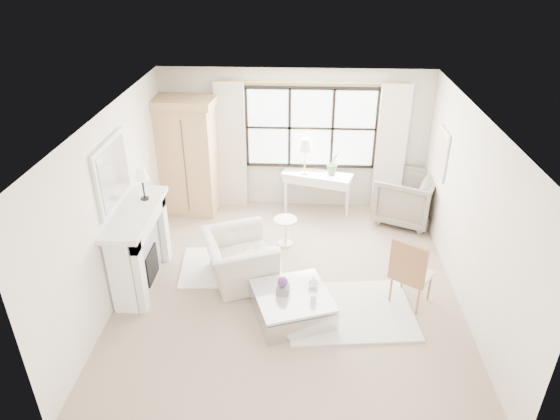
% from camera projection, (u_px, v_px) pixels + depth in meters
% --- Properties ---
extents(floor, '(5.50, 5.50, 0.00)m').
position_uv_depth(floor, '(289.00, 286.00, 7.66)').
color(floor, tan).
rests_on(floor, ground).
extents(ceiling, '(5.50, 5.50, 0.00)m').
position_uv_depth(ceiling, '(291.00, 116.00, 6.37)').
color(ceiling, white).
rests_on(ceiling, ground).
extents(wall_back, '(5.00, 0.00, 5.00)m').
position_uv_depth(wall_back, '(295.00, 140.00, 9.43)').
color(wall_back, beige).
rests_on(wall_back, ground).
extents(wall_front, '(5.00, 0.00, 5.00)m').
position_uv_depth(wall_front, '(280.00, 349.00, 4.60)').
color(wall_front, white).
rests_on(wall_front, ground).
extents(wall_left, '(0.00, 5.50, 5.50)m').
position_uv_depth(wall_left, '(115.00, 205.00, 7.12)').
color(wall_left, white).
rests_on(wall_left, ground).
extents(wall_right, '(0.00, 5.50, 5.50)m').
position_uv_depth(wall_right, '(470.00, 213.00, 6.90)').
color(wall_right, silver).
rests_on(wall_right, ground).
extents(window_pane, '(2.40, 0.02, 1.50)m').
position_uv_depth(window_pane, '(311.00, 128.00, 9.28)').
color(window_pane, white).
rests_on(window_pane, wall_back).
extents(window_frame, '(2.50, 0.04, 1.50)m').
position_uv_depth(window_frame, '(311.00, 128.00, 9.27)').
color(window_frame, black).
rests_on(window_frame, wall_back).
extents(curtain_rod, '(3.30, 0.04, 0.04)m').
position_uv_depth(curtain_rod, '(312.00, 82.00, 8.81)').
color(curtain_rod, gold).
rests_on(curtain_rod, wall_back).
extents(curtain_left, '(0.55, 0.10, 2.47)m').
position_uv_depth(curtain_left, '(231.00, 147.00, 9.45)').
color(curtain_left, beige).
rests_on(curtain_left, ground).
extents(curtain_right, '(0.55, 0.10, 2.47)m').
position_uv_depth(curtain_right, '(391.00, 150.00, 9.32)').
color(curtain_right, white).
rests_on(curtain_right, ground).
extents(fireplace, '(0.58, 1.66, 1.26)m').
position_uv_depth(fireplace, '(138.00, 246.00, 7.45)').
color(fireplace, white).
rests_on(fireplace, ground).
extents(mirror_frame, '(0.05, 1.15, 0.95)m').
position_uv_depth(mirror_frame, '(112.00, 173.00, 6.89)').
color(mirror_frame, silver).
rests_on(mirror_frame, wall_left).
extents(mirror_glass, '(0.02, 1.00, 0.80)m').
position_uv_depth(mirror_glass, '(114.00, 173.00, 6.89)').
color(mirror_glass, '#B9BEC4').
rests_on(mirror_glass, wall_left).
extents(art_frame, '(0.04, 0.62, 0.82)m').
position_uv_depth(art_frame, '(441.00, 154.00, 8.30)').
color(art_frame, white).
rests_on(art_frame, wall_right).
extents(art_canvas, '(0.01, 0.52, 0.72)m').
position_uv_depth(art_canvas, '(440.00, 153.00, 8.30)').
color(art_canvas, beige).
rests_on(art_canvas, wall_right).
extents(mantel_lamp, '(0.22, 0.22, 0.51)m').
position_uv_depth(mantel_lamp, '(141.00, 175.00, 7.28)').
color(mantel_lamp, black).
rests_on(mantel_lamp, fireplace).
extents(armoire, '(1.19, 0.81, 2.24)m').
position_uv_depth(armoire, '(188.00, 156.00, 9.28)').
color(armoire, tan).
rests_on(armoire, floor).
extents(console_table, '(1.37, 0.80, 0.80)m').
position_uv_depth(console_table, '(316.00, 193.00, 9.60)').
color(console_table, white).
rests_on(console_table, floor).
extents(console_lamp, '(0.28, 0.28, 0.69)m').
position_uv_depth(console_lamp, '(305.00, 146.00, 9.15)').
color(console_lamp, '#B4903E').
rests_on(console_lamp, console_table).
extents(orchid_plant, '(0.32, 0.31, 0.45)m').
position_uv_depth(orchid_plant, '(333.00, 163.00, 9.28)').
color(orchid_plant, '#54704A').
rests_on(orchid_plant, console_table).
extents(side_table, '(0.40, 0.40, 0.51)m').
position_uv_depth(side_table, '(285.00, 228.00, 8.55)').
color(side_table, silver).
rests_on(side_table, floor).
extents(rug_left, '(1.71, 1.28, 0.03)m').
position_uv_depth(rug_left, '(232.00, 266.00, 8.09)').
color(rug_left, white).
rests_on(rug_left, floor).
extents(rug_right, '(1.91, 1.51, 0.03)m').
position_uv_depth(rug_right, '(349.00, 311.00, 7.11)').
color(rug_right, white).
rests_on(rug_right, floor).
extents(club_armchair, '(1.33, 1.41, 0.74)m').
position_uv_depth(club_armchair, '(239.00, 259.00, 7.65)').
color(club_armchair, beige).
rests_on(club_armchair, floor).
extents(wingback_chair, '(1.35, 1.34, 0.94)m').
position_uv_depth(wingback_chair, '(406.00, 198.00, 9.25)').
color(wingback_chair, gray).
rests_on(wingback_chair, floor).
extents(french_chair, '(0.67, 0.67, 1.08)m').
position_uv_depth(french_chair, '(410.00, 285.00, 7.18)').
color(french_chair, '#A66F45').
rests_on(french_chair, floor).
extents(coffee_table, '(1.27, 1.27, 0.38)m').
position_uv_depth(coffee_table, '(292.00, 306.00, 6.96)').
color(coffee_table, silver).
rests_on(coffee_table, floor).
extents(planter_box, '(0.19, 0.19, 0.13)m').
position_uv_depth(planter_box, '(283.00, 290.00, 6.86)').
color(planter_box, slate).
rests_on(planter_box, coffee_table).
extents(planter_flowers, '(0.14, 0.14, 0.14)m').
position_uv_depth(planter_flowers, '(283.00, 282.00, 6.79)').
color(planter_flowers, '#61317B').
rests_on(planter_flowers, planter_box).
extents(pillar_candle, '(0.08, 0.08, 0.12)m').
position_uv_depth(pillar_candle, '(313.00, 298.00, 6.70)').
color(pillar_candle, white).
rests_on(pillar_candle, coffee_table).
extents(coffee_vase, '(0.16, 0.16, 0.16)m').
position_uv_depth(coffee_vase, '(313.00, 282.00, 6.98)').
color(coffee_vase, white).
rests_on(coffee_vase, coffee_table).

